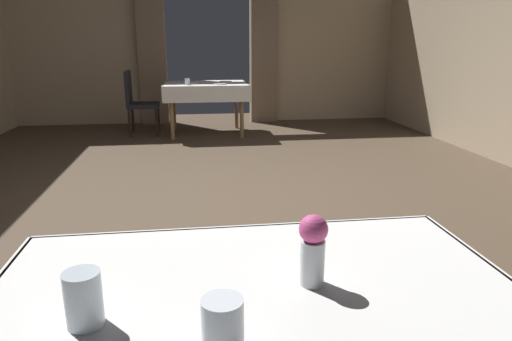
% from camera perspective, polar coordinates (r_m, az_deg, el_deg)
% --- Properties ---
extents(ground, '(10.08, 10.08, 0.00)m').
position_cam_1_polar(ground, '(4.01, -3.17, -3.67)').
color(ground, '#4C3D2D').
extents(wall_back, '(6.40, 0.27, 3.00)m').
position_cam_1_polar(wall_back, '(7.96, -5.98, 16.98)').
color(wall_back, tan).
rests_on(wall_back, ground).
extents(dining_table_near, '(1.29, 0.93, 0.75)m').
position_cam_1_polar(dining_table_near, '(1.14, 0.54, -20.37)').
color(dining_table_near, olive).
rests_on(dining_table_near, ground).
extents(dining_table_mid, '(1.21, 1.02, 0.75)m').
position_cam_1_polar(dining_table_mid, '(6.87, -6.27, 10.01)').
color(dining_table_mid, olive).
rests_on(dining_table_mid, ground).
extents(chair_mid_left, '(0.44, 0.44, 0.93)m').
position_cam_1_polar(chair_mid_left, '(6.98, -14.49, 8.49)').
color(chair_mid_left, black).
rests_on(chair_mid_left, ground).
extents(flower_vase_near, '(0.07, 0.07, 0.18)m').
position_cam_1_polar(flower_vase_near, '(1.12, 7.06, -9.46)').
color(flower_vase_near, silver).
rests_on(flower_vase_near, dining_table_near).
extents(glass_near_b, '(0.08, 0.08, 0.12)m').
position_cam_1_polar(glass_near_b, '(1.05, -20.60, -14.68)').
color(glass_near_b, silver).
rests_on(glass_near_b, dining_table_near).
extents(glass_near_c, '(0.08, 0.08, 0.11)m').
position_cam_1_polar(glass_near_c, '(0.91, -4.15, -18.76)').
color(glass_near_c, silver).
rests_on(glass_near_c, dining_table_near).
extents(plate_mid_a, '(0.24, 0.24, 0.01)m').
position_cam_1_polar(plate_mid_a, '(6.91, -8.19, 10.76)').
color(plate_mid_a, white).
rests_on(plate_mid_a, dining_table_mid).
extents(glass_mid_b, '(0.07, 0.07, 0.09)m').
position_cam_1_polar(glass_mid_b, '(6.57, -8.52, 10.84)').
color(glass_mid_b, silver).
rests_on(glass_mid_b, dining_table_mid).
extents(plate_mid_c, '(0.19, 0.19, 0.01)m').
position_cam_1_polar(plate_mid_c, '(7.00, -3.82, 10.94)').
color(plate_mid_c, white).
rests_on(plate_mid_c, dining_table_mid).
extents(plate_mid_d, '(0.18, 0.18, 0.01)m').
position_cam_1_polar(plate_mid_d, '(6.58, -4.44, 10.63)').
color(plate_mid_d, white).
rests_on(plate_mid_d, dining_table_mid).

